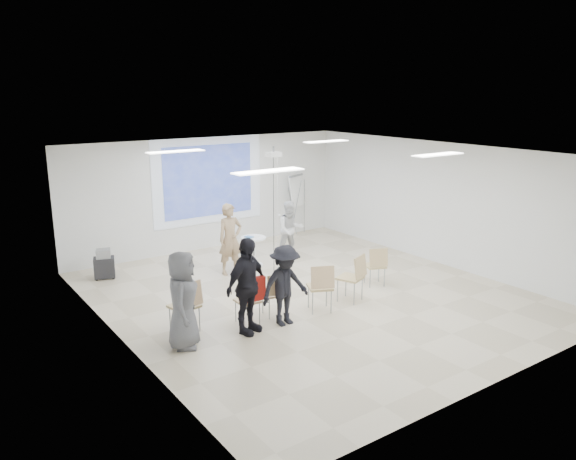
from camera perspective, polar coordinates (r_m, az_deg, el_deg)
floor at (r=11.96m, az=2.22°, el=-6.82°), size 8.00×9.00×0.10m
ceiling at (r=11.23m, az=2.37°, el=8.12°), size 8.00×9.00×0.10m
wall_back at (r=15.28m, az=-8.13°, el=3.72°), size 8.00×0.10×3.00m
wall_left at (r=9.67m, az=-17.17°, el=-2.88°), size 0.10×9.00×3.00m
wall_right at (r=14.27m, az=15.34°, el=2.62°), size 0.10×9.00×3.00m
projection_halo at (r=15.17m, az=-8.07°, el=4.98°), size 3.20×0.01×2.30m
projection_image at (r=15.15m, az=-8.04°, el=4.98°), size 2.60×0.01×1.90m
pedestal_table at (r=13.72m, az=-3.54°, el=-1.99°), size 0.77×0.77×0.76m
player_left at (r=13.08m, az=-5.90°, el=-0.45°), size 0.69×0.47×1.90m
player_right at (r=14.33m, az=0.25°, el=0.36°), size 0.93×0.83×1.62m
controller_left at (r=13.31m, az=-5.79°, el=1.14°), size 0.04×0.12×0.04m
controller_right at (r=14.37m, az=-0.91°, el=1.55°), size 0.07×0.13×0.04m
chair_far_left at (r=10.10m, az=-10.24°, el=-7.27°), size 0.55×0.57×0.98m
chair_left_mid at (r=10.37m, az=-3.96°, el=-6.91°), size 0.42×0.45×0.86m
chair_left_inner at (r=10.68m, az=-1.30°, el=-6.21°), size 0.48×0.50×0.87m
chair_center at (r=10.87m, az=3.37°, el=-5.51°), size 0.62×0.63×0.97m
chair_right_inner at (r=11.46m, az=6.74°, el=-4.49°), size 0.62×0.64×0.99m
chair_right_far at (r=12.44m, az=8.96°, el=-3.36°), size 0.55×0.57×0.88m
red_jacket at (r=10.18m, az=-3.54°, el=-6.04°), size 0.46×0.12×0.44m
laptop at (r=10.78m, az=-1.52°, el=-6.29°), size 0.35×0.29×0.03m
audience_left at (r=9.85m, az=-4.22°, el=-5.01°), size 1.33×1.06×2.00m
audience_mid at (r=10.22m, az=-0.32°, el=-5.12°), size 1.11×0.62×1.71m
audience_outer at (r=9.48m, az=-10.67°, el=-6.43°), size 1.00×1.09×1.87m
flipchart_easel at (r=16.45m, az=0.91°, el=3.99°), size 0.73×0.58×1.81m
av_cart at (r=13.55m, az=-18.17°, el=-3.38°), size 0.55×0.49×0.68m
ceiling_projector at (r=12.54m, az=-1.46°, el=7.09°), size 0.30×0.25×3.00m
fluor_panel_nw at (r=11.94m, az=-11.34°, el=7.83°), size 1.20×0.30×0.02m
fluor_panel_ne at (r=14.04m, az=3.91°, el=8.97°), size 1.20×0.30×0.02m
fluor_panel_sw at (r=8.88m, az=-2.02°, el=6.00°), size 1.20×0.30×0.02m
fluor_panel_se at (r=11.54m, az=14.98°, el=7.42°), size 1.20×0.30×0.02m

